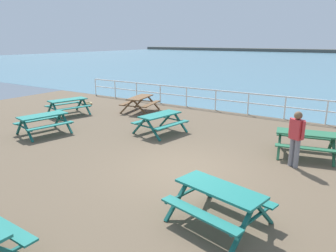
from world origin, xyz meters
TOP-DOWN VIEW (x-y plane):
  - ground_plane at (0.00, 0.00)m, footprint 30.00×24.00m
  - seaward_railing at (0.00, 7.75)m, footprint 23.07×0.07m
  - picnic_table_near_left at (-8.28, 2.77)m, footprint 1.91×2.12m
  - picnic_table_near_right at (-2.68, 2.66)m, footprint 1.78×2.02m
  - picnic_table_mid_centre at (2.65, 3.12)m, footprint 2.08×1.86m
  - picnic_table_far_left at (-6.45, 0.04)m, footprint 1.84×2.06m
  - picnic_table_far_right at (1.96, -1.96)m, footprint 2.07×1.84m
  - picnic_table_seaward at (-5.77, 5.31)m, footprint 1.85×2.07m
  - visitor at (2.56, 1.95)m, footprint 0.48×0.35m
  - rope_coil at (-9.48, 5.11)m, footprint 0.55×0.55m

SIDE VIEW (x-z plane):
  - ground_plane at x=0.00m, z-range -0.20..0.00m
  - rope_coil at x=-9.48m, z-range 0.00..0.11m
  - picnic_table_near_left at x=-8.28m, z-range 0.19..0.98m
  - picnic_table_near_right at x=-2.68m, z-range 0.19..0.98m
  - picnic_table_mid_centre at x=2.65m, z-range 0.19..0.98m
  - picnic_table_far_left at x=-6.45m, z-range 0.19..0.98m
  - picnic_table_far_right at x=1.96m, z-range 0.19..0.98m
  - picnic_table_seaward at x=-5.77m, z-range 0.19..0.98m
  - seaward_railing at x=0.00m, z-range 0.20..1.28m
  - visitor at x=2.56m, z-range 0.12..1.78m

